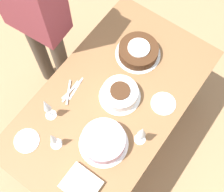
% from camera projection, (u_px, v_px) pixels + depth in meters
% --- Properties ---
extents(ground_plane, '(12.00, 12.00, 0.00)m').
position_uv_depth(ground_plane, '(112.00, 133.00, 2.64)').
color(ground_plane, '#A87F56').
extents(dining_table, '(1.43, 0.82, 0.75)m').
position_uv_depth(dining_table, '(112.00, 106.00, 2.06)').
color(dining_table, brown).
rests_on(dining_table, ground_plane).
extents(cake_center_white, '(0.26, 0.26, 0.10)m').
position_uv_depth(cake_center_white, '(120.00, 94.00, 1.92)').
color(cake_center_white, white).
rests_on(cake_center_white, dining_table).
extents(cake_front_chocolate, '(0.30, 0.30, 0.09)m').
position_uv_depth(cake_front_chocolate, '(138.00, 51.00, 2.04)').
color(cake_front_chocolate, white).
rests_on(cake_front_chocolate, dining_table).
extents(cake_back_decorated, '(0.29, 0.29, 0.11)m').
position_uv_depth(cake_back_decorated, '(104.00, 141.00, 1.79)').
color(cake_back_decorated, white).
rests_on(cake_back_decorated, dining_table).
extents(wine_glass_near, '(0.07, 0.07, 0.23)m').
position_uv_depth(wine_glass_near, '(46.00, 106.00, 1.77)').
color(wine_glass_near, silver).
rests_on(wine_glass_near, dining_table).
extents(wine_glass_far, '(0.07, 0.07, 0.19)m').
position_uv_depth(wine_glass_far, '(53.00, 139.00, 1.72)').
color(wine_glass_far, silver).
rests_on(wine_glass_far, dining_table).
extents(wine_glass_extra, '(0.07, 0.07, 0.22)m').
position_uv_depth(wine_glass_extra, '(142.00, 132.00, 1.71)').
color(wine_glass_extra, silver).
rests_on(wine_glass_extra, dining_table).
extents(dessert_plate_left, '(0.16, 0.16, 0.01)m').
position_uv_depth(dessert_plate_left, '(163.00, 104.00, 1.94)').
color(dessert_plate_left, silver).
rests_on(dessert_plate_left, dining_table).
extents(dessert_plate_right, '(0.15, 0.15, 0.01)m').
position_uv_depth(dessert_plate_right, '(27.00, 141.00, 1.84)').
color(dessert_plate_right, silver).
rests_on(dessert_plate_right, dining_table).
extents(fork_pile, '(0.21, 0.10, 0.01)m').
position_uv_depth(fork_pile, '(72.00, 90.00, 1.97)').
color(fork_pile, silver).
rests_on(fork_pile, dining_table).
extents(napkin_stack, '(0.17, 0.20, 0.03)m').
position_uv_depth(napkin_stack, '(81.00, 185.00, 1.73)').
color(napkin_stack, silver).
rests_on(napkin_stack, dining_table).
extents(person_cutting, '(0.25, 0.41, 1.73)m').
position_uv_depth(person_cutting, '(31.00, 4.00, 1.87)').
color(person_cutting, '#4C4238').
rests_on(person_cutting, ground_plane).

